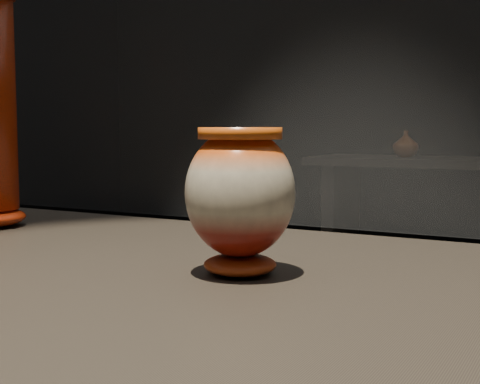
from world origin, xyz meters
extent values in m
cube|color=black|center=(0.00, 0.00, 0.88)|extent=(2.00, 0.80, 0.05)
ellipsoid|color=maroon|center=(0.17, 0.03, 0.91)|extent=(0.09, 0.09, 0.03)
ellipsoid|color=beige|center=(0.17, 0.03, 1.00)|extent=(0.14, 0.14, 0.16)
cylinder|color=#EE5816|center=(0.17, 0.03, 1.07)|extent=(0.11, 0.11, 0.01)
cube|color=black|center=(-0.07, 3.41, 0.88)|extent=(2.00, 0.60, 0.05)
cube|color=black|center=(-0.92, 3.41, 0.42)|extent=(0.08, 0.50, 0.85)
imported|color=#964515|center=(-0.50, 3.38, 0.98)|extent=(0.16, 0.16, 0.16)
camera|label=1|loc=(0.56, -0.68, 1.08)|focal=50.00mm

